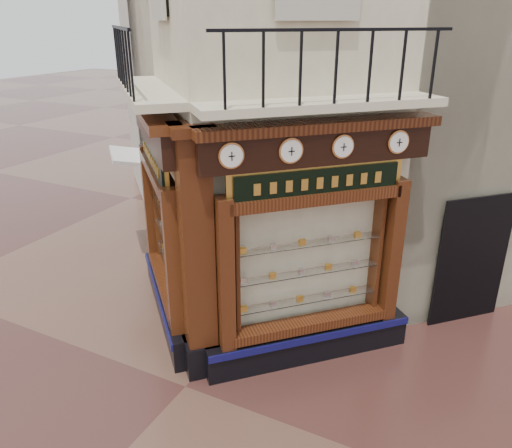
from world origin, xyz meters
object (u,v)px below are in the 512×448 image
Objects in this scene: corner_pilaster at (197,261)px; clock_c at (343,146)px; clock_a at (231,156)px; signboard_right at (318,182)px; clock_d at (398,142)px; signboard_left at (154,158)px; awning at (140,253)px; clock_b at (291,151)px.

corner_pilaster is 11.72× the size of clock_c.
clock_c is at bearing 0.00° from clock_a.
clock_d is at bearing -5.28° from signboard_right.
signboard_right reaches higher than signboard_left.
clock_c reaches higher than signboard_right.
corner_pilaster is 2.74× the size of awning.
awning is at bearing 116.40° from clock_c.
clock_a is at bearing -175.20° from signboard_right.
corner_pilaster is 2.14m from clock_b.
awning is at bearing 96.06° from corner_pilaster.
clock_d is (1.78, 1.78, 0.00)m from clock_a.
signboard_right is at bearing -155.89° from awning.
clock_a is 1.02× the size of clock_d.
signboard_right reaches higher than awning.
clock_d is 0.18× the size of signboard_left.
signboard_left is (-3.85, -0.77, -0.52)m from clock_d.
clock_a is 1.04× the size of clock_c.
clock_c reaches higher than signboard_left.
clock_a is 0.19× the size of signboard_left.
clock_d is 7.17m from awning.
clock_b is 1.05× the size of clock_c.
clock_b reaches higher than clock_d.
corner_pilaster is 5.12m from awning.
corner_pilaster is 2.12m from signboard_right.
corner_pilaster is at bearing 171.76° from clock_d.
clock_d is at bearing -146.15° from awning.
awning is (-5.44, 1.83, -3.62)m from clock_c.
clock_a is 0.24× the size of awning.
corner_pilaster is at bearing 169.75° from signboard_right.
clock_c is (1.75, 1.15, 1.67)m from corner_pilaster.
clock_b is 1.02× the size of clock_d.
clock_c is at bearing -11.76° from corner_pilaster.
awning is at bearing 3.55° from signboard_left.
signboard_left is (-2.07, 1.01, -0.52)m from clock_a.
signboard_left is at bearing -176.45° from awning.
signboard_right is at bearing 12.96° from clock_b.
clock_d is (2.39, 1.78, 1.67)m from corner_pilaster.
signboard_right is (-0.29, -0.14, -0.52)m from clock_c.
signboard_right is (1.46, 1.01, 1.15)m from corner_pilaster.
clock_b is at bearing -18.59° from corner_pilaster.
corner_pilaster is 3.42m from clock_d.
corner_pilaster is 11.48× the size of clock_d.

